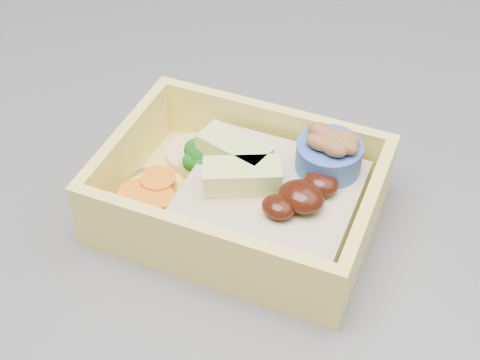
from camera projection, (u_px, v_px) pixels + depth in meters
The scene contains 1 object.
bento_box at pixel (249, 193), 0.45m from camera, with size 0.20×0.17×0.07m.
Camera 1 is at (0.38, -0.35, 1.26)m, focal length 50.00 mm.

